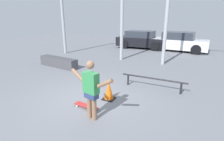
% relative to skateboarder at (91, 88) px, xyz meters
% --- Properties ---
extents(ground_plane, '(36.00, 36.00, 0.00)m').
position_rel_skateboarder_xyz_m(ground_plane, '(-0.73, 0.93, -0.89)').
color(ground_plane, slate).
extents(skateboarder, '(1.42, 0.39, 1.61)m').
position_rel_skateboarder_xyz_m(skateboarder, '(0.00, 0.00, 0.00)').
color(skateboarder, '#8C664C').
rests_on(skateboarder, ground_plane).
extents(skateboard, '(0.83, 0.32, 0.08)m').
position_rel_skateboarder_xyz_m(skateboard, '(-0.47, 0.40, -0.82)').
color(skateboard, red).
rests_on(skateboard, ground_plane).
extents(grind_box, '(2.48, 0.72, 0.53)m').
position_rel_skateboarder_xyz_m(grind_box, '(-4.41, 3.48, -0.62)').
color(grind_box, '#47474C').
rests_on(grind_box, ground_plane).
extents(grind_rail, '(2.45, 0.07, 0.46)m').
position_rel_skateboarder_xyz_m(grind_rail, '(0.97, 2.72, -0.53)').
color(grind_rail, black).
rests_on(grind_rail, ground_plane).
extents(canopy_support_left, '(4.81, 0.20, 5.63)m').
position_rel_skateboarder_xyz_m(canopy_support_left, '(-4.34, 6.63, 2.50)').
color(canopy_support_left, '#A5A8AD').
rests_on(canopy_support_left, ground_plane).
extents(canopy_support_right, '(4.81, 0.20, 5.63)m').
position_rel_skateboarder_xyz_m(canopy_support_right, '(2.89, 6.63, 2.50)').
color(canopy_support_right, '#A5A8AD').
rests_on(canopy_support_right, ground_plane).
extents(parked_car_black, '(4.26, 2.04, 1.48)m').
position_rel_skateboarder_xyz_m(parked_car_black, '(-2.20, 11.34, -0.17)').
color(parked_car_black, black).
rests_on(parked_car_black, ground_plane).
extents(parked_car_white, '(4.22, 2.15, 1.50)m').
position_rel_skateboarder_xyz_m(parked_car_white, '(0.91, 11.40, -0.16)').
color(parked_car_white, white).
rests_on(parked_car_white, ground_plane).
extents(traffic_cone, '(0.39, 0.39, 0.63)m').
position_rel_skateboarder_xyz_m(traffic_cone, '(-0.13, 1.23, -0.58)').
color(traffic_cone, black).
rests_on(traffic_cone, ground_plane).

